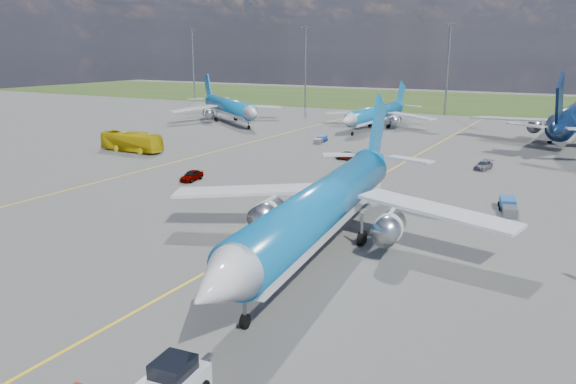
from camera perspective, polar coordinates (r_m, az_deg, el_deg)
The scene contains 14 objects.
ground at distance 45.46m, azimuth -5.91°, elevation -6.79°, with size 400.00×400.00×0.00m, color #535351.
grass_strip at distance 186.97m, azimuth 21.59°, elevation 8.32°, with size 400.00×80.00×0.01m, color #2D4719.
taxiway_lines at distance 68.88m, azimuth 7.45°, elevation 0.50°, with size 60.25×160.00×0.02m.
floodlight_masts at distance 145.41m, azimuth 23.78°, elevation 11.66°, with size 202.20×0.50×22.70m.
bg_jet_nw at distance 130.71m, azimuth -5.96°, elevation 7.07°, with size 29.16×38.28×10.03m, color #0C6DB2, non-canonical shape.
bg_jet_nnw at distance 120.64m, azimuth 8.83°, elevation 6.38°, with size 26.10×34.26×8.97m, color #0C6DB2, non-canonical shape.
bg_jet_n at distance 113.70m, azimuth 26.77°, elevation 4.53°, with size 36.85×48.37×12.67m, color #07183A, non-canonical shape.
main_airliner at distance 47.04m, azimuth 3.45°, elevation -6.00°, with size 32.82×43.08×11.28m, color #0C6DB2, non-canonical shape.
apron_bus at distance 95.57m, azimuth -15.62°, elevation 4.94°, with size 2.71×11.60×3.23m, color #D7BD0C.
service_car_a at distance 72.65m, azimuth -9.76°, elevation 1.67°, with size 1.58×3.93×1.34m, color #999999.
service_car_b at distance 85.51m, azimuth 6.23°, elevation 3.64°, with size 2.00×4.35×1.21m, color #999999.
service_car_c at distance 83.07m, azimuth 19.25°, elevation 2.59°, with size 1.61×3.95×1.15m, color #999999.
baggage_tug_w at distance 62.29m, azimuth 21.46°, elevation -1.36°, with size 2.47×5.42×1.18m.
baggage_tug_c at distance 101.65m, azimuth 3.34°, elevation 5.34°, with size 2.10×4.94×1.08m.
Camera 1 is at (24.51, -34.63, 16.31)m, focal length 35.00 mm.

